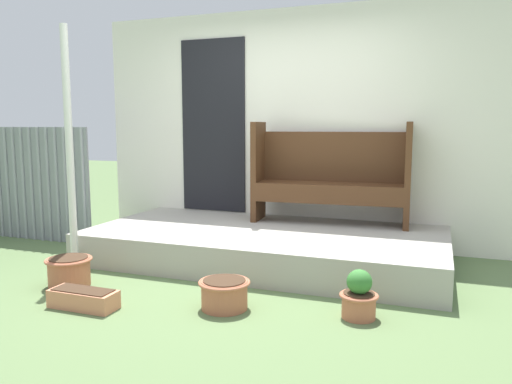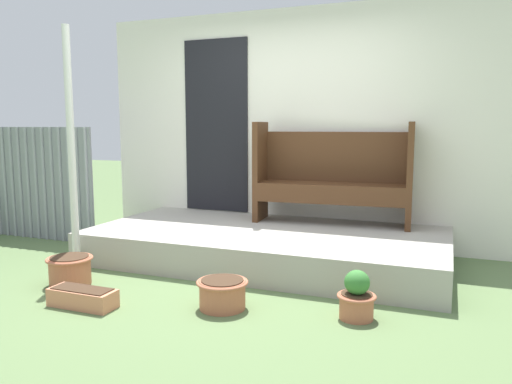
{
  "view_description": "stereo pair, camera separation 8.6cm",
  "coord_description": "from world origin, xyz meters",
  "px_view_note": "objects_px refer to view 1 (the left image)",
  "views": [
    {
      "loc": [
        1.62,
        -3.71,
        1.33
      ],
      "look_at": [
        0.15,
        0.29,
        0.76
      ],
      "focal_mm": 35.0,
      "sensor_mm": 36.0,
      "label": 1
    },
    {
      "loc": [
        1.7,
        -3.68,
        1.33
      ],
      "look_at": [
        0.15,
        0.29,
        0.76
      ],
      "focal_mm": 35.0,
      "sensor_mm": 36.0,
      "label": 2
    }
  ],
  "objects_px": {
    "flower_pot_left": "(69,270)",
    "planter_box_rect": "(84,299)",
    "support_post": "(70,151)",
    "flower_pot_right": "(359,297)",
    "bench": "(330,172)",
    "flower_pot_middle": "(224,293)"
  },
  "relations": [
    {
      "from": "flower_pot_middle",
      "to": "flower_pot_right",
      "type": "bearing_deg",
      "value": 9.37
    },
    {
      "from": "support_post",
      "to": "planter_box_rect",
      "type": "bearing_deg",
      "value": -46.84
    },
    {
      "from": "flower_pot_middle",
      "to": "flower_pot_right",
      "type": "height_order",
      "value": "flower_pot_right"
    },
    {
      "from": "bench",
      "to": "planter_box_rect",
      "type": "xyz_separation_m",
      "value": [
        -1.34,
        -2.27,
        -0.77
      ]
    },
    {
      "from": "support_post",
      "to": "flower_pot_right",
      "type": "distance_m",
      "value": 2.82
    },
    {
      "from": "flower_pot_left",
      "to": "planter_box_rect",
      "type": "relative_size",
      "value": 0.74
    },
    {
      "from": "flower_pot_left",
      "to": "flower_pot_right",
      "type": "distance_m",
      "value": 2.38
    },
    {
      "from": "flower_pot_middle",
      "to": "flower_pot_left",
      "type": "bearing_deg",
      "value": 178.66
    },
    {
      "from": "flower_pot_left",
      "to": "flower_pot_right",
      "type": "height_order",
      "value": "flower_pot_right"
    },
    {
      "from": "support_post",
      "to": "bench",
      "type": "relative_size",
      "value": 1.35
    },
    {
      "from": "planter_box_rect",
      "to": "flower_pot_right",
      "type": "bearing_deg",
      "value": 14.65
    },
    {
      "from": "flower_pot_left",
      "to": "planter_box_rect",
      "type": "height_order",
      "value": "flower_pot_left"
    },
    {
      "from": "planter_box_rect",
      "to": "bench",
      "type": "bearing_deg",
      "value": 59.39
    },
    {
      "from": "bench",
      "to": "planter_box_rect",
      "type": "height_order",
      "value": "bench"
    },
    {
      "from": "bench",
      "to": "flower_pot_left",
      "type": "relative_size",
      "value": 4.26
    },
    {
      "from": "bench",
      "to": "flower_pot_middle",
      "type": "xyz_separation_m",
      "value": [
        -0.37,
        -1.92,
        -0.72
      ]
    },
    {
      "from": "support_post",
      "to": "bench",
      "type": "bearing_deg",
      "value": 36.2
    },
    {
      "from": "bench",
      "to": "flower_pot_right",
      "type": "bearing_deg",
      "value": -75.58
    },
    {
      "from": "bench",
      "to": "support_post",
      "type": "bearing_deg",
      "value": -147.61
    },
    {
      "from": "support_post",
      "to": "flower_pot_right",
      "type": "xyz_separation_m",
      "value": [
        2.64,
        -0.26,
        -0.95
      ]
    },
    {
      "from": "bench",
      "to": "flower_pot_left",
      "type": "xyz_separation_m",
      "value": [
        -1.8,
        -1.89,
        -0.71
      ]
    },
    {
      "from": "flower_pot_middle",
      "to": "flower_pot_right",
      "type": "xyz_separation_m",
      "value": [
        0.95,
        0.16,
        0.03
      ]
    }
  ]
}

